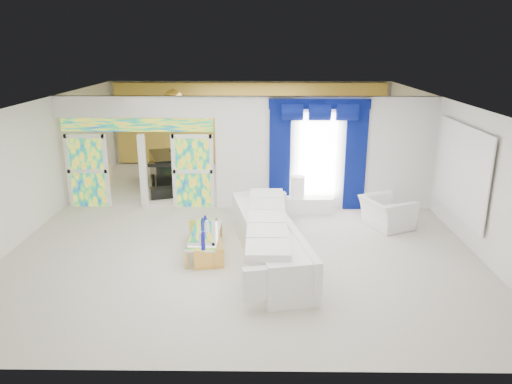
{
  "coord_description": "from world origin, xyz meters",
  "views": [
    {
      "loc": [
        0.43,
        -11.67,
        4.33
      ],
      "look_at": [
        0.3,
        -1.2,
        1.1
      ],
      "focal_mm": 34.2,
      "sensor_mm": 36.0,
      "label": 1
    }
  ],
  "objects_px": {
    "white_sofa": "(268,239)",
    "console_table": "(309,205)",
    "grand_piano": "(175,168)",
    "armchair": "(387,213)",
    "coffee_table": "(205,243)"
  },
  "relations": [
    {
      "from": "white_sofa",
      "to": "coffee_table",
      "type": "bearing_deg",
      "value": 156.18
    },
    {
      "from": "white_sofa",
      "to": "armchair",
      "type": "xyz_separation_m",
      "value": [
        2.9,
        1.83,
        -0.04
      ]
    },
    {
      "from": "console_table",
      "to": "grand_piano",
      "type": "bearing_deg",
      "value": 144.46
    },
    {
      "from": "coffee_table",
      "to": "grand_piano",
      "type": "relative_size",
      "value": 0.97
    },
    {
      "from": "armchair",
      "to": "grand_piano",
      "type": "bearing_deg",
      "value": 32.23
    },
    {
      "from": "white_sofa",
      "to": "armchair",
      "type": "relative_size",
      "value": 3.8
    },
    {
      "from": "console_table",
      "to": "grand_piano",
      "type": "height_order",
      "value": "grand_piano"
    },
    {
      "from": "white_sofa",
      "to": "console_table",
      "type": "distance_m",
      "value": 3.06
    },
    {
      "from": "white_sofa",
      "to": "coffee_table",
      "type": "height_order",
      "value": "white_sofa"
    },
    {
      "from": "coffee_table",
      "to": "armchair",
      "type": "bearing_deg",
      "value": 19.74
    },
    {
      "from": "white_sofa",
      "to": "grand_piano",
      "type": "distance_m",
      "value": 6.42
    },
    {
      "from": "white_sofa",
      "to": "grand_piano",
      "type": "xyz_separation_m",
      "value": [
        -2.92,
        5.72,
        0.06
      ]
    },
    {
      "from": "console_table",
      "to": "armchair",
      "type": "height_order",
      "value": "armchair"
    },
    {
      "from": "white_sofa",
      "to": "armchair",
      "type": "height_order",
      "value": "white_sofa"
    },
    {
      "from": "grand_piano",
      "to": "console_table",
      "type": "bearing_deg",
      "value": -54.47
    }
  ]
}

